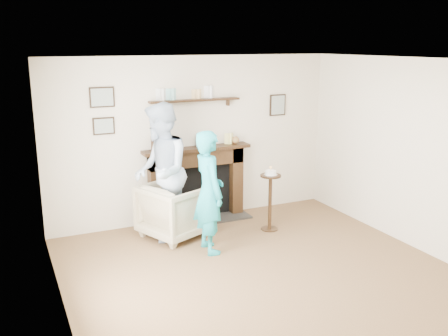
{
  "coord_description": "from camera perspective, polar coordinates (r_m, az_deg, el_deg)",
  "views": [
    {
      "loc": [
        -2.69,
        -4.47,
        2.68
      ],
      "look_at": [
        -0.23,
        0.9,
        1.19
      ],
      "focal_mm": 40.0,
      "sensor_mm": 36.0,
      "label": 1
    }
  ],
  "objects": [
    {
      "name": "armchair",
      "position": [
        7.22,
        -5.55,
        -7.7
      ],
      "size": [
        1.1,
        1.09,
        0.77
      ],
      "primitive_type": "imported",
      "rotation": [
        0.0,
        0.0,
        1.97
      ],
      "color": "tan",
      "rests_on": "ground"
    },
    {
      "name": "ground",
      "position": [
        5.87,
        5.85,
        -13.12
      ],
      "size": [
        5.0,
        5.0,
        0.0
      ],
      "primitive_type": "plane",
      "color": "brown",
      "rests_on": "ground"
    },
    {
      "name": "pedestal_table",
      "position": [
        7.25,
        5.31,
        -2.66
      ],
      "size": [
        0.3,
        0.3,
        0.96
      ],
      "color": "black",
      "rests_on": "ground"
    },
    {
      "name": "woman",
      "position": [
        6.72,
        -1.67,
        -9.36
      ],
      "size": [
        0.4,
        0.6,
        1.61
      ],
      "primitive_type": "imported",
      "rotation": [
        0.0,
        0.0,
        1.54
      ],
      "color": "#21B2BD",
      "rests_on": "ground"
    },
    {
      "name": "man",
      "position": [
        7.19,
        -6.99,
        -7.85
      ],
      "size": [
        0.95,
        1.09,
        1.91
      ],
      "primitive_type": "imported",
      "rotation": [
        0.0,
        0.0,
        -1.85
      ],
      "color": "silver",
      "rests_on": "ground"
    },
    {
      "name": "room_shell",
      "position": [
        5.92,
        2.84,
        3.85
      ],
      "size": [
        4.54,
        5.02,
        2.52
      ],
      "color": "beige",
      "rests_on": "ground"
    }
  ]
}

